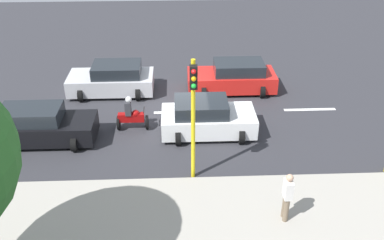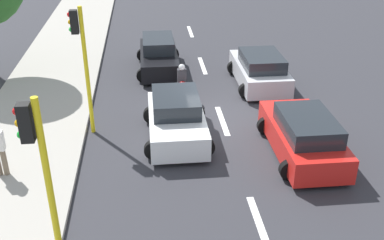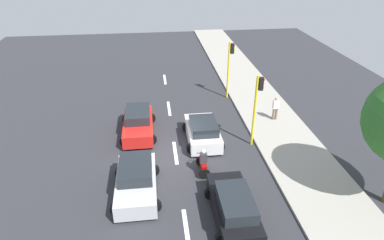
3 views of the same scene
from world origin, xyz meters
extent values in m
cube|color=#2D2D33|center=(0.00, 0.00, -0.05)|extent=(40.00, 60.00, 0.10)
cube|color=#9E998E|center=(7.00, 0.00, 0.07)|extent=(4.00, 60.00, 0.15)
cube|color=white|center=(0.00, -12.00, 0.01)|extent=(0.20, 2.40, 0.01)
cube|color=white|center=(0.00, -6.00, 0.01)|extent=(0.20, 2.40, 0.01)
cube|color=white|center=(0.00, 0.00, 0.01)|extent=(0.20, 2.40, 0.01)
cube|color=white|center=(0.00, 6.00, 0.01)|extent=(0.20, 2.40, 0.01)
cube|color=red|center=(-2.18, 2.59, 0.56)|extent=(1.84, 4.31, 0.80)
cube|color=#1E2328|center=(-2.18, 2.93, 1.24)|extent=(1.54, 2.41, 0.56)
cylinder|color=black|center=(-1.37, 1.16, 0.32)|extent=(0.64, 0.22, 0.64)
cylinder|color=black|center=(-2.99, 1.16, 0.32)|extent=(0.64, 0.22, 0.64)
cylinder|color=black|center=(-1.37, 4.01, 0.32)|extent=(0.64, 0.22, 0.64)
cylinder|color=black|center=(-2.99, 4.01, 0.32)|extent=(0.64, 0.22, 0.64)
cube|color=#B7B7BC|center=(-2.17, -3.35, 0.56)|extent=(1.92, 4.12, 0.80)
cube|color=#1E2328|center=(-2.17, -3.02, 1.24)|extent=(1.61, 2.31, 0.56)
cylinder|color=black|center=(-1.32, -4.71, 0.32)|extent=(0.64, 0.22, 0.64)
cylinder|color=black|center=(-3.02, -4.71, 0.32)|extent=(0.64, 0.22, 0.64)
cylinder|color=black|center=(-1.32, -1.99, 0.32)|extent=(0.64, 0.22, 0.64)
cylinder|color=black|center=(-3.02, -1.99, 0.32)|extent=(0.64, 0.22, 0.64)
cube|color=black|center=(2.15, -5.58, 0.56)|extent=(1.71, 4.26, 0.80)
cube|color=#1E2328|center=(2.15, -5.92, 1.24)|extent=(1.43, 2.38, 0.56)
cylinder|color=black|center=(1.41, -4.17, 0.32)|extent=(0.64, 0.22, 0.64)
cylinder|color=black|center=(2.89, -4.17, 0.32)|extent=(0.64, 0.22, 0.64)
cylinder|color=black|center=(1.41, -6.98, 0.32)|extent=(0.64, 0.22, 0.64)
cylinder|color=black|center=(2.89, -6.98, 0.32)|extent=(0.64, 0.22, 0.64)
cube|color=white|center=(1.80, 1.14, 0.56)|extent=(1.88, 3.85, 0.80)
cube|color=#1E2328|center=(1.80, 0.84, 1.24)|extent=(1.58, 2.16, 0.56)
cylinder|color=black|center=(0.97, 2.41, 0.32)|extent=(0.64, 0.22, 0.64)
cylinder|color=black|center=(2.63, 2.41, 0.32)|extent=(0.64, 0.22, 0.64)
cylinder|color=black|center=(0.97, -0.13, 0.32)|extent=(0.64, 0.22, 0.64)
cylinder|color=black|center=(2.63, -0.13, 0.32)|extent=(0.64, 0.22, 0.64)
cylinder|color=black|center=(1.33, -1.43, 0.30)|extent=(0.60, 0.10, 0.60)
cylinder|color=black|center=(1.33, -2.63, 0.30)|extent=(0.60, 0.10, 0.60)
cube|color=#990C0C|center=(1.33, -2.08, 0.55)|extent=(0.28, 1.10, 0.36)
sphere|color=#990C0C|center=(1.33, -1.88, 0.73)|extent=(0.32, 0.32, 0.32)
cylinder|color=black|center=(1.33, -1.53, 0.90)|extent=(0.55, 0.04, 0.04)
cube|color=#333338|center=(1.33, -2.18, 1.00)|extent=(0.36, 0.24, 0.60)
sphere|color=silver|center=(1.33, -2.13, 1.40)|extent=(0.26, 0.26, 0.26)
cylinder|color=#72604C|center=(7.05, 3.10, 0.57)|extent=(0.16, 0.16, 0.85)
cylinder|color=yellow|center=(4.75, 0.38, 2.25)|extent=(0.14, 0.14, 4.50)
cube|color=black|center=(4.97, 0.38, 4.00)|extent=(0.24, 0.24, 0.76)
sphere|color=red|center=(5.09, 0.38, 4.24)|extent=(0.16, 0.16, 0.16)
sphere|color=#F2A50C|center=(5.09, 0.38, 4.00)|extent=(0.16, 0.16, 0.16)
sphere|color=green|center=(5.09, 0.38, 3.76)|extent=(0.16, 0.16, 0.16)
cylinder|color=yellow|center=(4.75, 7.43, 2.25)|extent=(0.14, 0.14, 4.50)
cube|color=black|center=(4.97, 7.43, 4.00)|extent=(0.24, 0.24, 0.76)
sphere|color=red|center=(5.09, 7.43, 4.24)|extent=(0.16, 0.16, 0.16)
sphere|color=#F2A50C|center=(5.09, 7.43, 4.00)|extent=(0.16, 0.16, 0.16)
sphere|color=green|center=(5.09, 7.43, 3.76)|extent=(0.16, 0.16, 0.16)
camera|label=1|loc=(16.73, -0.16, 9.34)|focal=39.19mm
camera|label=2|loc=(2.72, 15.10, 7.82)|focal=42.77mm
camera|label=3|loc=(-1.05, -16.50, 11.08)|focal=31.17mm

